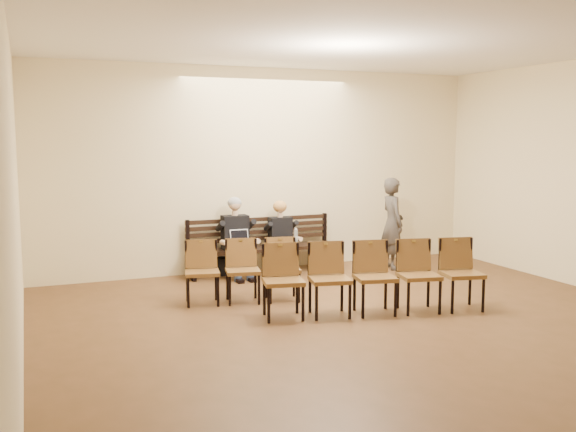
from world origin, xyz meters
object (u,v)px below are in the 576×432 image
object	(u,v)px
chair_row_front	(243,271)
seated_woman	(282,241)
seated_man	(237,238)
passerby	(393,217)
water_bottle	(296,242)
chair_row_back	(375,278)
bag	(227,266)
bench	(263,260)
laptop	(242,245)

from	to	relation	value
chair_row_front	seated_woman	bearing A→B (deg)	64.07
seated_man	chair_row_front	world-z (taller)	seated_man
chair_row_front	passerby	bearing A→B (deg)	32.63
water_bottle	passerby	xyz separation A→B (m)	(1.78, -0.15, 0.36)
seated_woman	chair_row_back	distance (m)	2.85
bag	passerby	bearing A→B (deg)	-12.31
seated_man	seated_woman	bearing A→B (deg)	0.00
water_bottle	passerby	world-z (taller)	passerby
chair_row_front	bench	bearing A→B (deg)	73.20
bench	laptop	world-z (taller)	laptop
seated_woman	passerby	xyz separation A→B (m)	(1.93, -0.40, 0.38)
bag	passerby	distance (m)	3.03
water_bottle	seated_man	bearing A→B (deg)	165.41
seated_man	chair_row_back	xyz separation A→B (m)	(0.98, -2.85, -0.17)
seated_man	passerby	bearing A→B (deg)	-8.38
water_bottle	chair_row_back	world-z (taller)	chair_row_back
seated_man	laptop	size ratio (longest dim) A/B	4.14
bench	bag	size ratio (longest dim) A/B	6.58
bench	bag	distance (m)	0.64
passerby	chair_row_front	size ratio (longest dim) A/B	1.16
seated_woman	bag	world-z (taller)	seated_woman
bench	laptop	xyz separation A→B (m)	(-0.48, -0.31, 0.34)
chair_row_back	bag	bearing A→B (deg)	121.83
laptop	water_bottle	bearing A→B (deg)	-0.47
bench	seated_man	world-z (taller)	seated_man
bag	chair_row_front	xyz separation A→B (m)	(-0.32, -1.84, 0.30)
bench	seated_man	xyz separation A→B (m)	(-0.51, -0.12, 0.42)
water_bottle	passerby	distance (m)	1.82
bench	chair_row_front	bearing A→B (deg)	-118.41
laptop	chair_row_back	bearing A→B (deg)	-66.82
bag	passerby	size ratio (longest dim) A/B	0.21
seated_man	bag	distance (m)	0.56
passerby	chair_row_back	bearing A→B (deg)	152.73
seated_man	chair_row_front	xyz separation A→B (m)	(-0.44, -1.62, -0.20)
seated_man	passerby	distance (m)	2.78
seated_woman	laptop	xyz separation A→B (m)	(-0.79, -0.19, 0.01)
seated_woman	chair_row_back	size ratio (longest dim) A/B	0.37
chair_row_front	chair_row_back	size ratio (longest dim) A/B	0.54
bench	seated_woman	size ratio (longest dim) A/B	2.36
bench	bag	bearing A→B (deg)	170.92
seated_woman	chair_row_back	bearing A→B (deg)	-86.56
seated_man	water_bottle	distance (m)	0.99
seated_man	chair_row_back	size ratio (longest dim) A/B	0.44
bench	water_bottle	world-z (taller)	water_bottle
water_bottle	laptop	bearing A→B (deg)	176.18
bag	chair_row_front	size ratio (longest dim) A/B	0.25
seated_man	laptop	distance (m)	0.21
bench	chair_row_back	xyz separation A→B (m)	(0.48, -2.97, 0.25)
water_bottle	chair_row_front	bearing A→B (deg)	-135.38
laptop	chair_row_back	xyz separation A→B (m)	(0.96, -2.66, -0.08)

